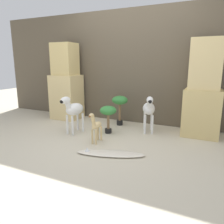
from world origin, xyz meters
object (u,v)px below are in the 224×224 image
Objects in this scene: giraffe_figurine at (96,126)px; surfboard at (110,153)px; potted_palm_front at (120,102)px; potted_palm_back at (108,112)px; zebra_right at (149,109)px; zebra_left at (73,109)px.

giraffe_figurine is 0.52× the size of surfboard.
potted_palm_front reaches higher than surfboard.
potted_palm_front is at bearing 91.52° from potted_palm_back.
zebra_right is 1.02m from giraffe_figurine.
potted_palm_back is (0.53, 0.27, -0.06)m from zebra_left.
zebra_right is 0.70m from potted_palm_back.
giraffe_figurine is 1.06m from potted_palm_front.
zebra_left is at bearing -122.71° from potted_palm_front.
potted_palm_front is at bearing 57.29° from zebra_left.
zebra_left is 1.17m from surfboard.
zebra_left is 0.70× the size of surfboard.
zebra_right is 0.67m from potted_palm_front.
giraffe_figurine is at bearing -85.46° from potted_palm_back.
surfboard is at bearing -99.68° from zebra_right.
potted_palm_front is (-0.05, 1.04, 0.18)m from giraffe_figurine.
potted_palm_back reaches higher than surfboard.
zebra_right is at bearing 80.32° from surfboard.
zebra_right is 1.23m from surfboard.
zebra_right is 1.29m from zebra_left.
zebra_right is at bearing 55.13° from giraffe_figurine.
potted_palm_back is at bearing -152.11° from zebra_right.
surfboard is (0.44, -1.35, -0.43)m from potted_palm_front.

